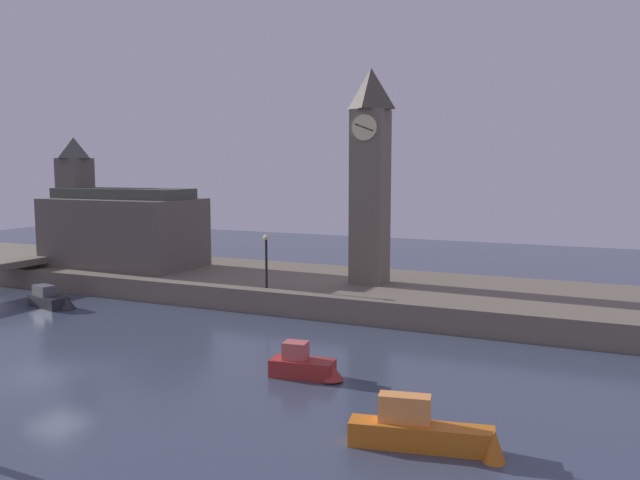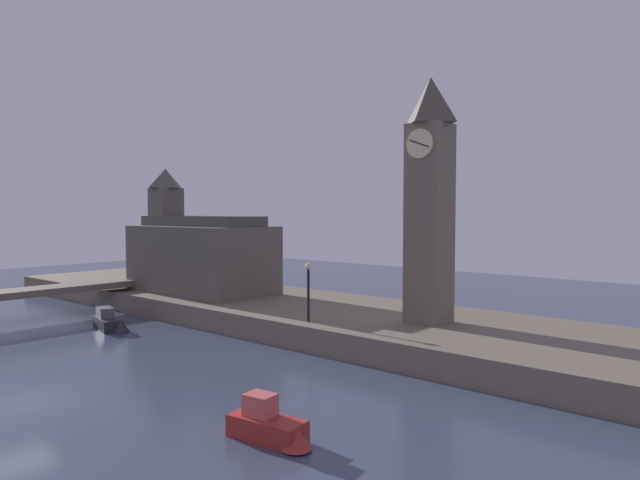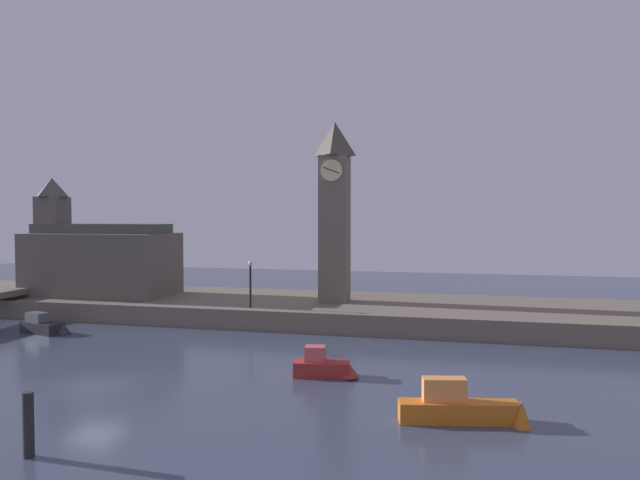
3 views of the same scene
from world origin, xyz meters
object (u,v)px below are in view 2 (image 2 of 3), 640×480
at_px(clock_tower, 430,197).
at_px(boat_barge_dark, 110,322).
at_px(boat_dinghy_red, 271,426).
at_px(streetlamp, 308,285).
at_px(parliament_hall, 198,253).

relative_size(clock_tower, boat_barge_dark, 3.49).
xyz_separation_m(clock_tower, boat_dinghy_red, (2.79, -15.57, -8.33)).
height_order(clock_tower, streetlamp, clock_tower).
relative_size(clock_tower, streetlamp, 4.10).
xyz_separation_m(boat_barge_dark, boat_dinghy_red, (21.73, -5.94, 0.01)).
xyz_separation_m(clock_tower, streetlamp, (-5.43, -4.51, -5.16)).
height_order(parliament_hall, streetlamp, parliament_hall).
bearing_deg(boat_barge_dark, parliament_hall, 102.47).
bearing_deg(parliament_hall, clock_tower, 2.18).
distance_m(clock_tower, parliament_hall, 21.33).
relative_size(streetlamp, boat_dinghy_red, 0.99).
bearing_deg(clock_tower, streetlamp, -140.26).
height_order(clock_tower, boat_dinghy_red, clock_tower).
height_order(streetlamp, boat_barge_dark, streetlamp).
relative_size(boat_barge_dark, boat_dinghy_red, 1.17).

